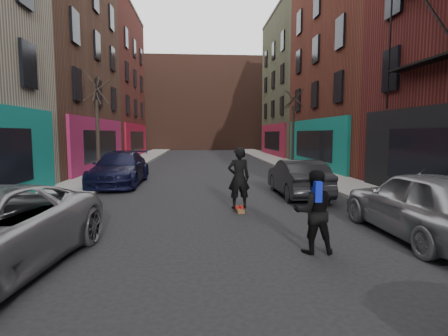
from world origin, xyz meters
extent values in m
cube|color=gray|center=(-6.25, 30.00, 0.07)|extent=(2.50, 84.00, 0.13)
cube|color=gray|center=(6.25, 30.00, 0.07)|extent=(2.50, 84.00, 0.13)
cube|color=#47281E|center=(0.00, 56.00, 7.00)|extent=(40.00, 10.00, 14.00)
imported|color=black|center=(-4.60, 15.83, 0.80)|extent=(2.25, 5.54, 1.61)
imported|color=#919399|center=(4.60, 6.38, 0.84)|extent=(2.05, 4.97, 1.69)
imported|color=black|center=(3.20, 12.19, 0.74)|extent=(1.56, 4.48, 1.48)
cube|color=brown|center=(0.53, 9.65, 0.05)|extent=(0.31, 0.82, 0.10)
imported|color=black|center=(0.53, 9.65, 1.09)|extent=(0.77, 0.55, 1.98)
imported|color=black|center=(1.65, 5.63, 0.88)|extent=(0.88, 0.70, 1.76)
cube|color=#0C1BAD|center=(1.65, 5.45, 1.35)|extent=(0.15, 0.31, 0.42)
camera|label=1|loc=(-0.75, -1.42, 2.52)|focal=28.00mm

